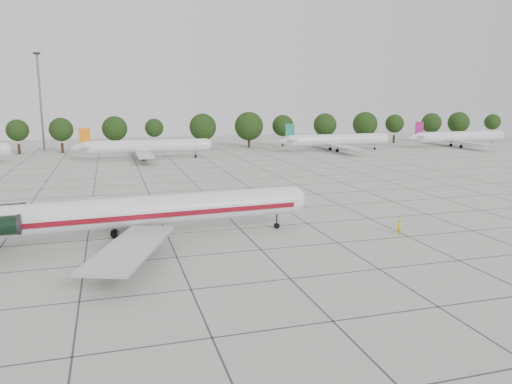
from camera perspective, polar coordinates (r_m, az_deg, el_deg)
ground at (r=55.19m, az=-1.86°, el=-4.22°), size 260.00×260.00×0.00m
apron_joints at (r=69.41m, az=-4.99°, el=-1.09°), size 170.00×170.00×0.02m
main_airliner at (r=50.65m, az=-15.13°, el=-2.27°), size 38.41×30.12×9.00m
ground_crew at (r=54.88m, az=16.03°, el=-3.82°), size 0.74×0.67×1.70m
bg_airliner_c at (r=117.90m, az=-12.44°, el=5.07°), size 28.24×27.20×7.40m
bg_airliner_d at (r=134.33m, az=9.21°, el=5.88°), size 28.24×27.20×7.40m
bg_airliner_e at (r=154.48m, az=22.18°, el=5.86°), size 28.24×27.20×7.40m
tree_line at (r=136.84m, az=-15.84°, el=6.98°), size 249.86×8.44×10.22m
floodlight_mast at (r=144.53m, az=-23.44°, el=9.99°), size 1.60×1.60×25.45m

